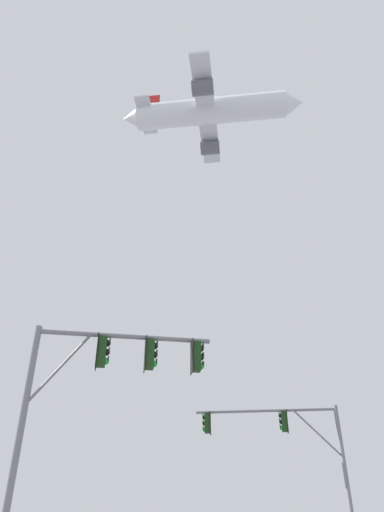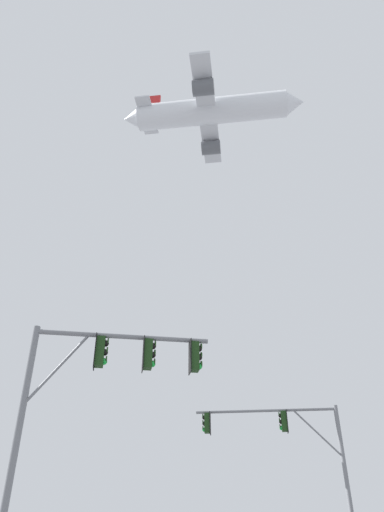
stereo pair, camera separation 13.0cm
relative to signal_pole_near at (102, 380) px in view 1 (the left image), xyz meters
The scene contains 3 objects.
signal_pole_near is the anchor object (origin of this frame).
signal_pole_far 11.90m from the signal_pole_near, 54.11° to the left, with size 6.72×0.89×6.47m.
airplane 51.87m from the signal_pole_near, 81.04° to the left, with size 23.44×18.11×6.38m.
Camera 1 is at (-0.48, -6.60, 1.19)m, focal length 32.82 mm.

